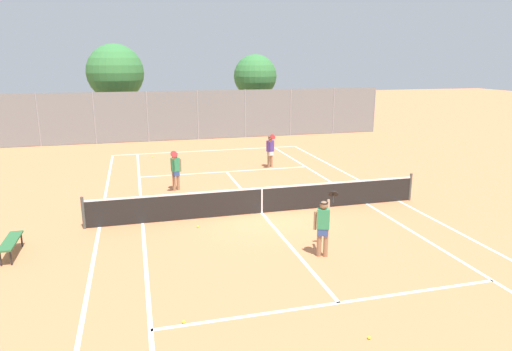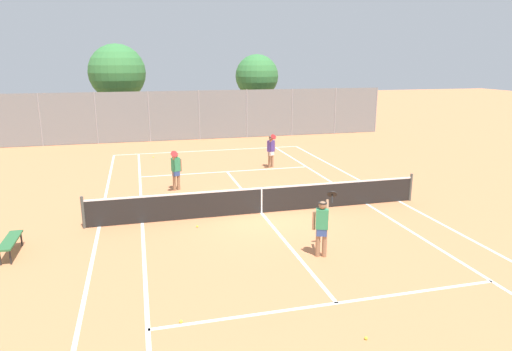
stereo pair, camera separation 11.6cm
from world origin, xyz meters
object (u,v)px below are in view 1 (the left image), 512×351
Objects in this scene: player_far_right at (270,149)px; loose_tennis_ball_1 at (184,322)px; loose_tennis_ball_0 at (369,338)px; tree_behind_left at (117,74)px; tree_behind_right at (254,77)px; loose_tennis_ball_2 at (198,226)px; loose_tennis_ball_3 at (152,157)px; tennis_net at (262,199)px; loose_tennis_ball_4 at (293,193)px; courtside_bench at (11,242)px; player_far_left at (176,169)px; player_near_side at (323,225)px.

player_far_right is 14.32m from loose_tennis_ball_1.
player_far_right is 26.88× the size of loose_tennis_ball_0.
tree_behind_left is 10.02m from tree_behind_right.
loose_tennis_ball_2 is (-4.74, -7.59, -0.89)m from player_far_right.
loose_tennis_ball_0 and loose_tennis_ball_3 have the same top height.
tennis_net is 7.22m from loose_tennis_ball_1.
loose_tennis_ball_4 is at bearing 79.13° from loose_tennis_ball_0.
tennis_net is at bearing -132.86° from loose_tennis_ball_4.
tree_behind_left is at bearing 97.68° from loose_tennis_ball_2.
loose_tennis_ball_4 is at bearing 21.29° from courtside_bench.
courtside_bench is (-10.03, -8.47, -0.52)m from player_far_right.
loose_tennis_ball_0 is 10.00m from loose_tennis_ball_4.
loose_tennis_ball_1 is (-0.80, -10.06, -0.89)m from player_far_left.
tennis_net is 7.16m from player_far_right.
player_near_side is at bearing -76.19° from tree_behind_left.
player_far_left is (-3.28, 7.69, 0.00)m from player_near_side.
player_far_left is at bearing 85.45° from loose_tennis_ball_1.
loose_tennis_ball_4 is at bearing 78.29° from player_near_side.
player_near_side is 26.88× the size of loose_tennis_ball_1.
courtside_bench is 24.89m from tree_behind_right.
loose_tennis_ball_3 is at bearing 145.32° from player_far_right.
loose_tennis_ball_3 is 0.01× the size of tree_behind_left.
loose_tennis_ball_0 is 1.00× the size of loose_tennis_ball_3.
player_far_left reaches higher than loose_tennis_ball_4.
tennis_net is 20.38m from tree_behind_right.
player_far_right is at bearing 58.05° from loose_tennis_ball_2.
loose_tennis_ball_2 is 11.56m from loose_tennis_ball_3.
loose_tennis_ball_3 is 0.01× the size of tree_behind_right.
courtside_bench is (-4.24, 4.60, 0.38)m from loose_tennis_ball_1.
player_near_side is at bearing -99.06° from player_far_right.
loose_tennis_ball_2 is 0.01× the size of tree_behind_right.
player_far_right reaches higher than loose_tennis_ball_0.
loose_tennis_ball_4 is at bearing -68.24° from tree_behind_left.
courtside_bench is (-5.04, -5.46, -0.52)m from player_far_left.
loose_tennis_ball_1 is at bearing 156.47° from loose_tennis_ball_0.
loose_tennis_ball_1 is (-4.08, -2.36, -0.89)m from player_near_side.
tennis_net is 4.61m from player_far_left.
player_far_right is 9.00m from loose_tennis_ball_2.
tennis_net is 181.82× the size of loose_tennis_ball_2.
player_far_right is at bearing 80.94° from player_near_side.
loose_tennis_ball_1 is 5.57m from loose_tennis_ball_2.
player_near_side reaches higher than loose_tennis_ball_3.
courtside_bench is (-5.29, -0.87, 0.38)m from loose_tennis_ball_2.
tree_behind_left is at bearing 83.21° from courtside_bench.
player_near_side is 24.48m from tree_behind_left.
loose_tennis_ball_2 is (0.25, -4.59, -0.89)m from player_far_left.
loose_tennis_ball_4 is at bearing -95.68° from player_far_right.
loose_tennis_ball_1 is at bearing -113.90° from player_far_right.
loose_tennis_ball_0 is 1.00× the size of loose_tennis_ball_1.
player_near_side is 8.63m from courtside_bench.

